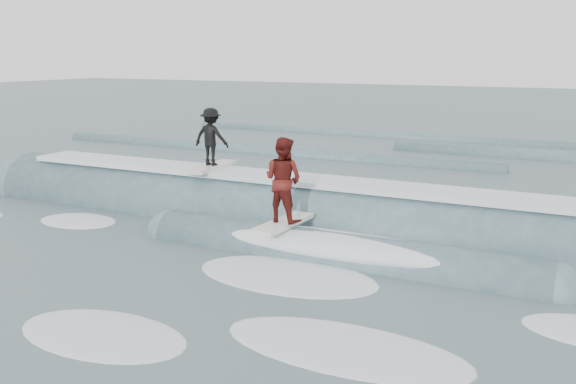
% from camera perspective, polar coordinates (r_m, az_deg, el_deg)
% --- Properties ---
extents(ground, '(160.00, 160.00, 0.00)m').
position_cam_1_polar(ground, '(13.86, -4.88, -6.47)').
color(ground, '#3F565B').
rests_on(ground, ground).
extents(breaking_wave, '(22.36, 4.00, 2.45)m').
position_cam_1_polar(breaking_wave, '(16.48, 1.88, -3.25)').
color(breaking_wave, '#37565D').
rests_on(breaking_wave, ground).
extents(surfer_black, '(1.05, 2.03, 1.68)m').
position_cam_1_polar(surfer_black, '(17.86, -6.84, 4.63)').
color(surfer_black, silver).
rests_on(surfer_black, ground).
extents(surfer_red, '(1.02, 2.02, 2.02)m').
position_cam_1_polar(surfer_red, '(14.37, -0.44, 0.80)').
color(surfer_red, silver).
rests_on(surfer_red, ground).
extents(whitewater, '(18.26, 6.89, 0.10)m').
position_cam_1_polar(whitewater, '(12.73, -5.42, -8.20)').
color(whitewater, white).
rests_on(whitewater, ground).
extents(far_swells, '(38.30, 8.65, 0.80)m').
position_cam_1_polar(far_swells, '(29.89, 13.62, 3.35)').
color(far_swells, '#37565D').
rests_on(far_swells, ground).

